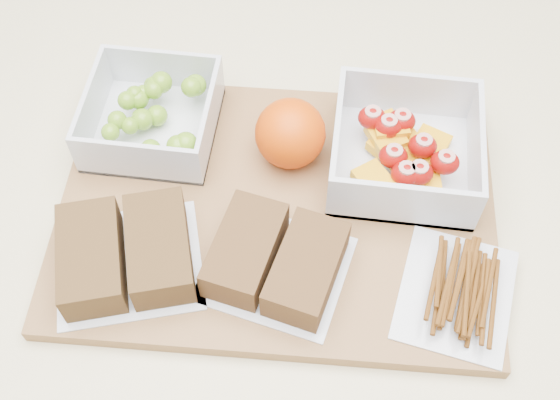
% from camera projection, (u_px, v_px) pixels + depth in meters
% --- Properties ---
extents(counter, '(1.20, 0.90, 0.90)m').
position_uv_depth(counter, '(266.00, 378.00, 1.06)').
color(counter, beige).
rests_on(counter, ground).
extents(cutting_board, '(0.43, 0.32, 0.02)m').
position_uv_depth(cutting_board, '(277.00, 210.00, 0.69)').
color(cutting_board, olive).
rests_on(cutting_board, counter).
extents(grape_container, '(0.13, 0.13, 0.05)m').
position_uv_depth(grape_container, '(154.00, 115.00, 0.71)').
color(grape_container, silver).
rests_on(grape_container, cutting_board).
extents(fruit_container, '(0.14, 0.14, 0.06)m').
position_uv_depth(fruit_container, '(404.00, 151.00, 0.69)').
color(fruit_container, silver).
rests_on(fruit_container, cutting_board).
extents(orange, '(0.07, 0.07, 0.07)m').
position_uv_depth(orange, '(290.00, 133.00, 0.68)').
color(orange, '#EB4C05').
rests_on(orange, cutting_board).
extents(sandwich_bag_left, '(0.16, 0.15, 0.04)m').
position_uv_depth(sandwich_bag_left, '(126.00, 254.00, 0.63)').
color(sandwich_bag_left, silver).
rests_on(sandwich_bag_left, cutting_board).
extents(sandwich_bag_center, '(0.15, 0.13, 0.04)m').
position_uv_depth(sandwich_bag_center, '(276.00, 260.00, 0.62)').
color(sandwich_bag_center, silver).
rests_on(sandwich_bag_center, cutting_board).
extents(pretzel_bag, '(0.12, 0.13, 0.03)m').
position_uv_depth(pretzel_bag, '(458.00, 288.00, 0.62)').
color(pretzel_bag, silver).
rests_on(pretzel_bag, cutting_board).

